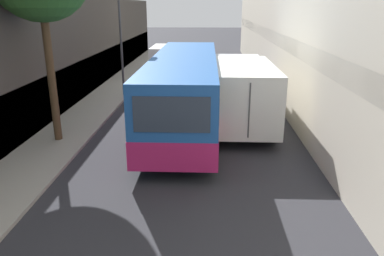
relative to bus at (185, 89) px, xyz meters
The scene contains 5 objects.
ground_plane 3.37m from the bus, 85.76° to the right, with size 150.00×150.00×0.00m, color #2B2B30.
sidewalk_left 5.75m from the bus, 147.59° to the right, with size 2.27×60.00×0.11m.
bus is the anchor object (origin of this frame).
box_truck 2.44m from the bus, 10.62° to the left, with size 2.45×7.64×2.68m.
panel_van 13.78m from the bus, 99.96° to the left, with size 1.90×4.09×1.92m.
Camera 1 is at (0.75, 2.37, 4.99)m, focal length 35.00 mm.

